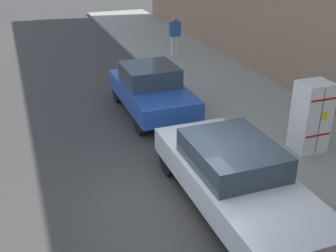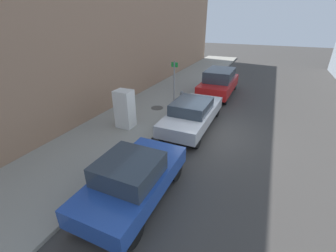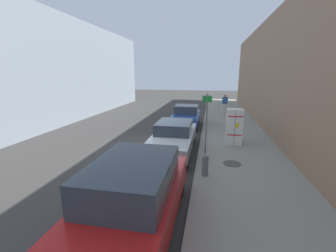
% 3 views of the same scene
% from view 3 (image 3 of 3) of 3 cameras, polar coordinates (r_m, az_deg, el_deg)
% --- Properties ---
extents(ground_plane, '(80.00, 80.00, 0.00)m').
position_cam_3_polar(ground_plane, '(11.12, -2.42, -5.73)').
color(ground_plane, '#383533').
extents(sidewalk_slab, '(3.80, 44.00, 0.12)m').
position_cam_3_polar(sidewalk_slab, '(10.93, 17.86, -6.39)').
color(sidewalk_slab, gray).
rests_on(sidewalk_slab, ground).
extents(building_facade_near, '(2.08, 39.60, 7.06)m').
position_cam_3_polar(building_facade_near, '(11.13, 34.61, 10.54)').
color(building_facade_near, '#937056').
rests_on(building_facade_near, ground).
extents(building_facade_across, '(1.61, 37.40, 7.62)m').
position_cam_3_polar(building_facade_across, '(14.90, -36.64, 11.45)').
color(building_facade_across, slate).
rests_on(building_facade_across, ground).
extents(discarded_refrigerator, '(0.78, 0.68, 1.78)m').
position_cam_3_polar(discarded_refrigerator, '(11.73, 16.47, -0.13)').
color(discarded_refrigerator, white).
rests_on(discarded_refrigerator, sidewalk_slab).
extents(manhole_cover, '(0.70, 0.70, 0.02)m').
position_cam_3_polar(manhole_cover, '(9.35, 15.96, -9.15)').
color(manhole_cover, '#47443F').
rests_on(manhole_cover, sidewalk_slab).
extents(street_sign_post, '(0.36, 0.07, 2.74)m').
position_cam_3_polar(street_sign_post, '(8.89, 9.67, 0.31)').
color(street_sign_post, slate).
rests_on(street_sign_post, sidewalk_slab).
extents(fire_hydrant, '(0.22, 0.22, 0.79)m').
position_cam_3_polar(fire_hydrant, '(7.99, 9.42, -9.64)').
color(fire_hydrant, slate).
rests_on(fire_hydrant, sidewalk_slab).
extents(pedestrian_walking_far, '(0.48, 0.22, 1.66)m').
position_cam_3_polar(pedestrian_walking_far, '(20.89, 14.24, 5.84)').
color(pedestrian_walking_far, beige).
rests_on(pedestrian_walking_far, sidewalk_slab).
extents(parked_hatchback_blue, '(1.76, 3.80, 1.46)m').
position_cam_3_polar(parked_hatchback_blue, '(15.58, 4.62, 2.60)').
color(parked_hatchback_blue, '#23479E').
rests_on(parked_hatchback_blue, ground).
extents(parked_sedan_silver, '(1.80, 4.76, 1.41)m').
position_cam_3_polar(parked_sedan_silver, '(10.49, 1.45, -2.67)').
color(parked_sedan_silver, silver).
rests_on(parked_sedan_silver, ground).
extents(parked_suv_red, '(1.91, 4.67, 1.73)m').
position_cam_3_polar(parked_suv_red, '(5.39, -8.77, -17.21)').
color(parked_suv_red, red).
rests_on(parked_suv_red, ground).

